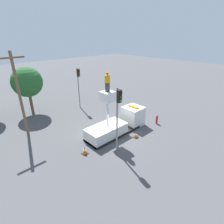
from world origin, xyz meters
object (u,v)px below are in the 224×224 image
worker (107,82)px  utility_pole (19,93)px  bucket_truck (118,124)px  traffic_cone_rear (85,151)px  traffic_light_across (79,80)px  tree_right_bg (27,82)px  fire_hydrant (157,120)px  traffic_cone_curbside (136,135)px  traffic_light_pole (118,109)px

worker → utility_pole: 8.48m
bucket_truck → utility_pole: (-7.16, 6.14, 3.56)m
bucket_truck → traffic_cone_rear: (-4.80, -0.70, -0.60)m
traffic_light_across → tree_right_bg: tree_right_bg is taller
traffic_cone_rear → tree_right_bg: size_ratio=0.11×
fire_hydrant → traffic_cone_curbside: size_ratio=1.77×
worker → tree_right_bg: bearing=106.0°
bucket_truck → traffic_light_across: traffic_light_across is taller
traffic_light_across → traffic_cone_rear: traffic_light_across is taller
tree_right_bg → utility_pole: utility_pole is taller
bucket_truck → tree_right_bg: 12.63m
worker → traffic_cone_curbside: size_ratio=2.99×
traffic_light_pole → traffic_light_across: 11.51m
worker → utility_pole: size_ratio=0.21×
traffic_light_across → bucket_truck: bearing=-96.6°
worker → traffic_cone_curbside: worker is taller
traffic_cone_rear → tree_right_bg: (0.14, 11.99, 3.83)m
traffic_light_pole → utility_pole: size_ratio=0.71×
fire_hydrant → utility_pole: utility_pole is taller
traffic_light_across → utility_pole: size_ratio=0.68×
fire_hydrant → utility_pole: (-11.79, 7.94, 3.97)m
traffic_cone_curbside → traffic_cone_rear: bearing=165.6°
tree_right_bg → traffic_light_pole: bearing=-81.4°
traffic_light_pole → traffic_cone_curbside: traffic_light_pole is taller
traffic_cone_curbside → utility_pole: 11.99m
traffic_light_across → fire_hydrant: (3.65, -10.23, -3.46)m
traffic_cone_curbside → utility_pole: (-7.67, 8.20, 4.21)m
traffic_cone_curbside → bucket_truck: bearing=104.1°
fire_hydrant → traffic_cone_rear: fire_hydrant is taller
fire_hydrant → utility_pole: 14.76m
traffic_cone_curbside → utility_pole: utility_pole is taller
traffic_light_pole → fire_hydrant: bearing=5.8°
traffic_cone_rear → traffic_cone_curbside: (5.31, -1.36, -0.05)m
fire_hydrant → tree_right_bg: 16.46m
traffic_light_pole → traffic_cone_rear: bearing=140.9°
traffic_light_pole → traffic_cone_rear: size_ratio=8.55×
worker → traffic_light_across: worker is taller
utility_pole → traffic_cone_curbside: bearing=-46.9°
worker → traffic_light_pole: size_ratio=0.30×
traffic_light_pole → traffic_light_across: traffic_light_pole is taller
tree_right_bg → worker: bearing=-74.0°
worker → traffic_cone_curbside: (1.93, -2.07, -5.39)m
traffic_light_pole → utility_pole: 9.82m
traffic_cone_curbside → tree_right_bg: (-5.17, 13.35, 3.89)m
worker → traffic_light_pole: worker is taller
traffic_light_pole → tree_right_bg: tree_right_bg is taller
traffic_light_across → traffic_cone_rear: size_ratio=8.15×
traffic_light_across → worker: bearing=-105.9°
bucket_truck → traffic_light_pole: bearing=-135.3°
tree_right_bg → traffic_light_across: bearing=-26.9°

